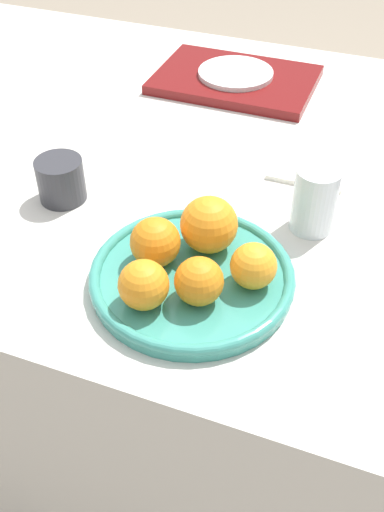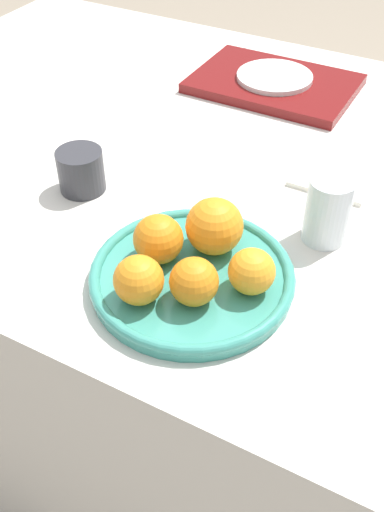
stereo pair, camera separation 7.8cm
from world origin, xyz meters
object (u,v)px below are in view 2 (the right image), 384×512
Objects in this scene: orange_1 at (214,226)px; orange_2 at (139,280)px; serving_tray at (274,84)px; orange_3 at (194,282)px; fruit_platter at (192,276)px; orange_0 at (252,271)px; cup_1 at (81,171)px; side_plate at (275,77)px; napkin at (334,177)px; orange_4 at (158,239)px; water_glass at (328,210)px.

orange_2 is (-0.04, -0.13, -0.01)m from orange_1.
orange_3 is at bearing -76.49° from serving_tray.
orange_1 reaches higher than orange_3.
fruit_platter is 4.52× the size of orange_0.
serving_tray is (-0.13, 0.54, -0.05)m from orange_1.
orange_2 is 0.20× the size of serving_tray.
orange_1 is at bearing -10.71° from cup_1.
orange_3 is at bearing -76.49° from side_plate.
napkin is at bearing 32.32° from cup_1.
orange_0 is 0.09m from orange_1.
water_glass is at bearing 43.66° from orange_4.
fruit_platter is 0.07m from orange_4.
orange_4 is 0.23m from cup_1.
napkin is (0.35, 0.22, -0.03)m from cup_1.
orange_4 is 0.25m from water_glass.
orange_3 is at bearing -99.83° from napkin.
serving_tray is at bearing 121.18° from water_glass.
water_glass is 0.49m from serving_tray.
orange_2 is at bearing -117.38° from fruit_platter.
orange_1 is 0.08m from orange_4.
orange_3 is 0.66m from serving_tray.
orange_4 is at bearing 149.58° from orange_3.
orange_4 is 0.36m from napkin.
orange_1 is at bearing -76.34° from serving_tray.
fruit_platter is at bearing 121.40° from orange_3.
orange_3 is at bearing -114.55° from water_glass.
serving_tray is at bearing 97.04° from orange_4.
fruit_platter is 0.22m from water_glass.
water_glass is at bearing 54.99° from fruit_platter.
orange_2 is 0.63× the size of water_glass.
orange_4 is at bearing -82.96° from serving_tray.
orange_0 is 0.49× the size of napkin.
orange_0 is at bearing -31.86° from orange_1.
orange_2 is 0.29m from cup_1.
side_plate is at bearing 121.18° from water_glass.
orange_0 is at bearing 8.39° from fruit_platter.
orange_2 is 0.30m from water_glass.
fruit_platter is at bearing 62.62° from orange_2.
side_plate is (0.00, 0.00, 0.02)m from serving_tray.
side_plate is at bearing 103.51° from orange_3.
side_plate reaches higher than serving_tray.
orange_0 is 0.39× the size of side_plate.
water_glass is (0.10, 0.22, 0.00)m from orange_3.
orange_4 is 0.54× the size of napkin.
orange_3 is at bearing -77.31° from orange_1.
side_plate is at bearing 97.75° from orange_2.
orange_4 reaches higher than orange_0.
orange_1 reaches higher than orange_4.
side_plate is 0.34m from napkin.
fruit_platter is 3.47× the size of orange_1.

